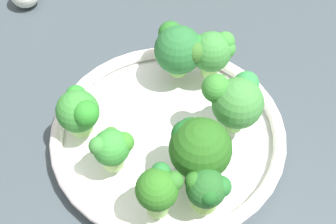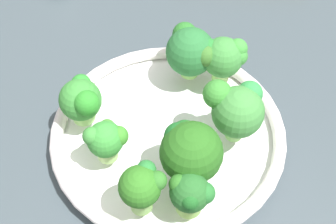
# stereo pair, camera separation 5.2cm
# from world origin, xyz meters

# --- Properties ---
(ground_plane) EXTENTS (1.30, 1.30, 0.03)m
(ground_plane) POSITION_xyz_m (0.00, 0.00, -0.01)
(ground_plane) COLOR #3A454B
(bowl) EXTENTS (0.29, 0.29, 0.03)m
(bowl) POSITION_xyz_m (-0.02, -0.03, 0.01)
(bowl) COLOR white
(bowl) RESTS_ON ground_plane
(broccoli_floret_0) EXTENTS (0.05, 0.06, 0.06)m
(broccoli_floret_0) POSITION_xyz_m (0.07, -0.06, 0.06)
(broccoli_floret_0) COLOR #89C160
(broccoli_floret_0) RESTS_ON bowl
(broccoli_floret_1) EXTENTS (0.07, 0.06, 0.08)m
(broccoli_floret_1) POSITION_xyz_m (-0.09, -0.01, 0.08)
(broccoli_floret_1) COLOR #7ABA5B
(broccoli_floret_1) RESTS_ON bowl
(broccoli_floret_2) EXTENTS (0.05, 0.05, 0.06)m
(broccoli_floret_2) POSITION_xyz_m (0.02, 0.07, 0.07)
(broccoli_floret_2) COLOR #86B95F
(broccoli_floret_2) RESTS_ON bowl
(broccoli_floret_3) EXTENTS (0.06, 0.05, 0.06)m
(broccoli_floret_3) POSITION_xyz_m (-0.11, -0.09, 0.07)
(broccoli_floret_3) COLOR #A2D46D
(broccoli_floret_3) RESTS_ON bowl
(broccoli_floret_4) EXTENTS (0.07, 0.07, 0.07)m
(broccoli_floret_4) POSITION_xyz_m (-0.03, 0.04, 0.07)
(broccoli_floret_4) COLOR #88C05C
(broccoli_floret_4) RESTS_ON bowl
(broccoli_floret_5) EXTENTS (0.07, 0.07, 0.07)m
(broccoli_floret_5) POSITION_xyz_m (-0.07, -0.11, 0.07)
(broccoli_floret_5) COLOR #7DB452
(broccoli_floret_5) RESTS_ON bowl
(broccoli_floret_6) EXTENTS (0.05, 0.04, 0.05)m
(broccoli_floret_6) POSITION_xyz_m (0.05, 0.00, 0.06)
(broccoli_floret_6) COLOR #A0C970
(broccoli_floret_6) RESTS_ON bowl
(broccoli_floret_7) EXTENTS (0.05, 0.04, 0.05)m
(broccoli_floret_7) POSITION_xyz_m (-0.02, 0.08, 0.06)
(broccoli_floret_7) COLOR #89BB55
(broccoli_floret_7) RESTS_ON bowl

